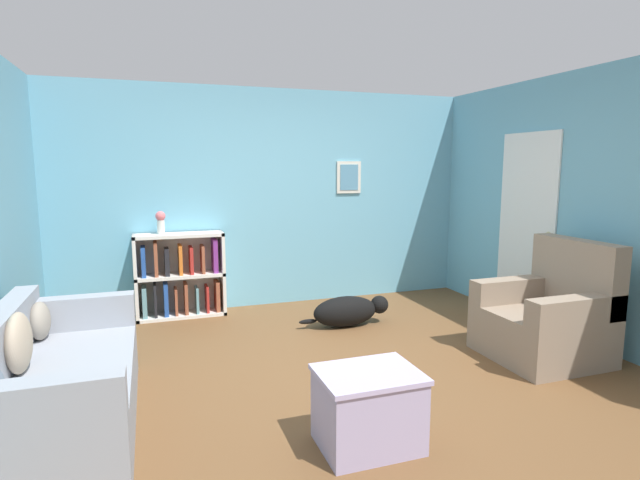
% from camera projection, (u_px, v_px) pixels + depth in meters
% --- Properties ---
extents(ground_plane, '(14.00, 14.00, 0.00)m').
position_uv_depth(ground_plane, '(336.00, 372.00, 4.14)').
color(ground_plane, brown).
extents(wall_back, '(5.60, 0.13, 2.60)m').
position_uv_depth(wall_back, '(271.00, 198.00, 6.05)').
color(wall_back, '#6BADC6').
rests_on(wall_back, ground_plane).
extents(wall_right, '(0.16, 5.00, 2.60)m').
position_uv_depth(wall_right, '(584.00, 208.00, 4.79)').
color(wall_right, '#6BADC6').
rests_on(wall_right, ground_plane).
extents(couch, '(0.85, 1.81, 0.80)m').
position_uv_depth(couch, '(54.00, 386.00, 3.17)').
color(couch, '#9399A3').
rests_on(couch, ground_plane).
extents(bookshelf, '(0.98, 0.31, 0.95)m').
position_uv_depth(bookshelf, '(180.00, 277.00, 5.62)').
color(bookshelf, silver).
rests_on(bookshelf, ground_plane).
extents(recliner_chair, '(0.89, 0.90, 1.05)m').
position_uv_depth(recliner_chair, '(548.00, 318.00, 4.42)').
color(recliner_chair, gray).
rests_on(recliner_chair, ground_plane).
extents(coffee_table, '(0.61, 0.48, 0.47)m').
position_uv_depth(coffee_table, '(368.00, 407.00, 3.01)').
color(coffee_table, '#ADA3CC').
rests_on(coffee_table, ground_plane).
extents(dog, '(1.00, 0.29, 0.33)m').
position_uv_depth(dog, '(348.00, 311.00, 5.30)').
color(dog, black).
rests_on(dog, ground_plane).
extents(vase, '(0.11, 0.11, 0.25)m').
position_uv_depth(vase, '(161.00, 221.00, 5.46)').
color(vase, silver).
rests_on(vase, bookshelf).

